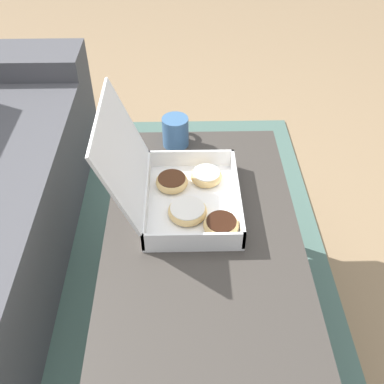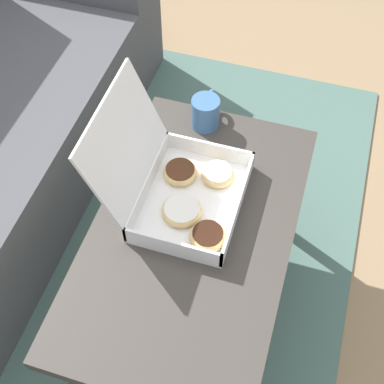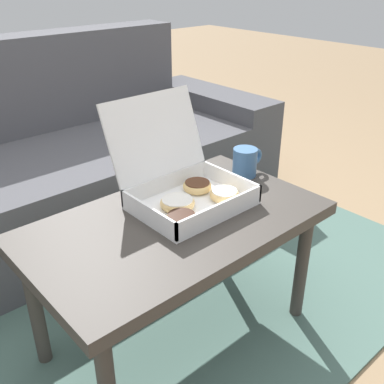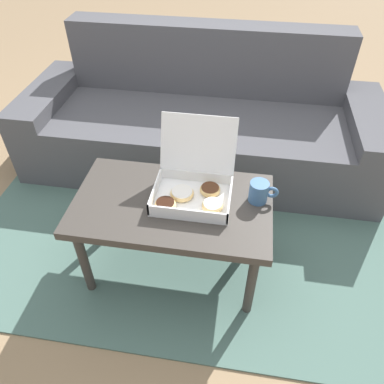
{
  "view_description": "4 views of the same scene",
  "coord_description": "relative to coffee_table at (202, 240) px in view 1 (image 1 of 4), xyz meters",
  "views": [
    {
      "loc": [
        -0.84,
        -0.1,
        1.37
      ],
      "look_at": [
        0.09,
        -0.12,
        0.52
      ],
      "focal_mm": 42.0,
      "sensor_mm": 36.0,
      "label": 1
    },
    {
      "loc": [
        -0.72,
        -0.37,
        1.68
      ],
      "look_at": [
        0.09,
        -0.12,
        0.52
      ],
      "focal_mm": 50.0,
      "sensor_mm": 36.0,
      "label": 2
    },
    {
      "loc": [
        -0.73,
        -1.04,
        1.16
      ],
      "look_at": [
        0.09,
        -0.12,
        0.52
      ],
      "focal_mm": 42.0,
      "sensor_mm": 36.0,
      "label": 3
    },
    {
      "loc": [
        0.28,
        -1.34,
        1.64
      ],
      "look_at": [
        0.09,
        -0.12,
        0.52
      ],
      "focal_mm": 35.0,
      "sensor_mm": 36.0,
      "label": 4
    }
  ],
  "objects": [
    {
      "name": "ground_plane",
      "position": [
        0.0,
        0.15,
        -0.42
      ],
      "size": [
        12.0,
        12.0,
        0.0
      ],
      "primitive_type": "plane",
      "color": "#937756"
    },
    {
      "name": "area_rug",
      "position": [
        0.0,
        0.45,
        -0.41
      ],
      "size": [
        2.43,
        1.89,
        0.01
      ],
      "primitive_type": "cube",
      "color": "#4C6B60",
      "rests_on": "ground_plane"
    },
    {
      "name": "coffee_table",
      "position": [
        0.0,
        0.0,
        0.0
      ],
      "size": [
        0.9,
        0.53,
        0.47
      ],
      "color": "#3D3833",
      "rests_on": "ground_plane"
    },
    {
      "name": "pastry_box",
      "position": [
        0.09,
        0.06,
        0.11
      ],
      "size": [
        0.35,
        0.36,
        0.31
      ],
      "color": "white",
      "rests_on": "coffee_table"
    },
    {
      "name": "coffee_mug",
      "position": [
        0.39,
        0.07,
        0.11
      ],
      "size": [
        0.13,
        0.09,
        0.1
      ],
      "color": "#3D6693",
      "rests_on": "coffee_table"
    }
  ]
}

